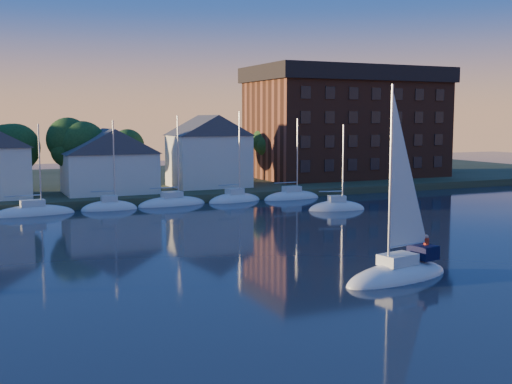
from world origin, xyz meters
TOP-DOWN VIEW (x-y plane):
  - ground at (0.00, 0.00)m, footprint 260.00×260.00m
  - shoreline_land at (0.00, 75.00)m, footprint 160.00×50.00m
  - wooden_dock at (0.00, 52.00)m, footprint 120.00×3.00m
  - clubhouse_centre at (-6.00, 57.00)m, footprint 11.55×8.40m
  - clubhouse_east at (8.00, 59.00)m, footprint 10.50×8.40m
  - condo_block at (34.00, 64.95)m, footprint 31.00×17.00m
  - tree_line at (2.00, 63.00)m, footprint 93.40×5.40m
  - moored_fleet at (-12.00, 49.00)m, footprint 63.50×2.40m
  - hero_sailboat at (2.82, 9.33)m, footprint 8.96×4.28m
  - drifting_sailboat_right at (15.72, 37.99)m, footprint 6.97×3.62m

SIDE VIEW (x-z plane):
  - ground at x=0.00m, z-range 0.00..0.00m
  - shoreline_land at x=0.00m, z-range -1.00..1.00m
  - wooden_dock at x=0.00m, z-range -0.50..0.50m
  - drifting_sailboat_right at x=15.72m, z-range -5.27..5.47m
  - moored_fleet at x=-12.00m, z-range -5.93..6.12m
  - hero_sailboat at x=2.82m, z-range -6.19..7.33m
  - clubhouse_centre at x=-6.00m, z-range 1.09..9.17m
  - clubhouse_east at x=8.00m, z-range 1.10..10.90m
  - tree_line at x=2.00m, z-range 2.73..11.63m
  - condo_block at x=34.00m, z-range 1.09..18.49m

